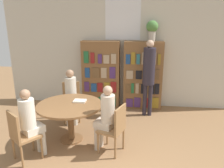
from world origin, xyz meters
The scene contains 13 objects.
wall_back centered at (0.00, 3.56, 1.51)m, with size 6.40×0.07×3.00m.
bookshelf_left centered at (-0.56, 3.36, 0.89)m, with size 1.00×0.34×1.78m.
bookshelf_right centered at (0.56, 3.36, 0.89)m, with size 1.00×0.34×1.78m.
flower_vase centered at (0.74, 3.37, 2.08)m, with size 0.29×0.29×0.51m.
reading_table centered at (-0.84, 1.49, 0.63)m, with size 1.25×1.25×0.75m.
chair_near_camera centered at (-1.44, 0.73, 0.50)m, with size 0.56×0.56×0.90m.
chair_left_side centered at (-1.10, 2.41, 0.50)m, with size 0.49×0.49×0.90m.
chair_far_side centered at (0.06, 1.15, 0.50)m, with size 0.51×0.51×0.90m.
seated_reader_left centered at (-1.06, 2.24, 0.70)m, with size 0.33×0.39×1.24m.
seated_reader_right centered at (-0.11, 1.22, 0.69)m, with size 0.39×0.34×1.23m.
seated_reader_back centered at (-1.33, 0.87, 0.70)m, with size 0.40×0.41×1.23m.
librarian_standing centered at (0.68, 2.86, 1.13)m, with size 0.29×0.56×1.86m.
open_book_on_table centered at (-0.69, 1.65, 0.77)m, with size 0.24×0.18×0.03m.
Camera 1 is at (0.43, -2.26, 2.29)m, focal length 35.00 mm.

